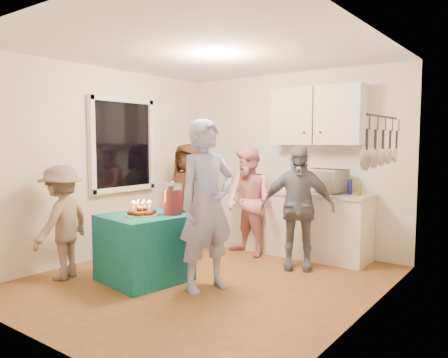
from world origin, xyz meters
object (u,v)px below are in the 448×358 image
Objects in this scene: punch_jar at (173,200)px; woman_back_left at (188,196)px; counter at (291,223)px; woman_back_right at (297,207)px; woman_back_center at (249,202)px; child_near_left at (62,222)px; man_birthday at (207,205)px; microwave at (323,181)px; party_table at (144,248)px.

punch_jar is 0.22× the size of woman_back_left.
woman_back_right reaches higher than counter.
child_near_left is at bearing -102.68° from woman_back_center.
child_near_left is at bearing 132.60° from man_birthday.
woman_back_center is at bearing -0.07° from woman_back_left.
woman_back_center is at bearing 85.25° from punch_jar.
woman_back_left reaches higher than woman_back_right.
microwave is 1.98m from man_birthday.
child_near_left reaches higher than punch_jar.
man_birthday reaches higher than woman_back_left.
counter is 0.72m from woman_back_center.
punch_jar is at bearing 104.48° from man_birthday.
counter is at bearing 96.90° from woman_back_right.
counter is 6.47× the size of punch_jar.
child_near_left is (-1.17, -2.16, -0.10)m from woman_back_center.
woman_back_left is at bearing -157.49° from counter.
woman_back_right is at bearing -57.07° from counter.
counter is 1.98m from man_birthday.
man_birthday is at bearing -134.08° from woman_back_right.
woman_back_right is (0.42, 1.28, -0.14)m from man_birthday.
child_near_left is at bearing -100.92° from woman_back_left.
microwave is 0.31× the size of man_birthday.
child_near_left reaches higher than microwave.
punch_jar is 1.42m from woman_back_center.
microwave is at bearing 58.65° from woman_back_right.
woman_back_left is at bearing 113.29° from party_table.
microwave is 0.43× the size of child_near_left.
counter is at bearing 129.65° from child_near_left.
man_birthday reaches higher than party_table.
woman_back_left reaches higher than child_near_left.
man_birthday reaches higher than punch_jar.
punch_jar is 0.54m from man_birthday.
counter is at bearing 15.93° from woman_back_left.
punch_jar is at bearing -111.50° from microwave.
party_table is 1.00m from child_near_left.
woman_back_left is (-0.66, 1.52, 0.40)m from party_table.
woman_back_left is 1.01× the size of woman_back_right.
party_table is at bearing -154.93° from woman_back_right.
punch_jar is at bearing -79.01° from woman_back_center.
man_birthday is (0.53, -0.04, -0.01)m from punch_jar.
man_birthday reaches higher than counter.
counter reaches higher than party_table.
counter is at bearing -173.27° from microwave.
microwave is at bearing 4.32° from man_birthday.
microwave is 0.37× the size of woman_back_center.
microwave is 0.36× the size of woman_back_left.
woman_back_right reaches higher than child_near_left.
woman_back_left is (-0.90, 1.29, -0.15)m from punch_jar.
punch_jar is at bearing -61.82° from woman_back_left.
child_near_left is at bearing -121.07° from counter.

